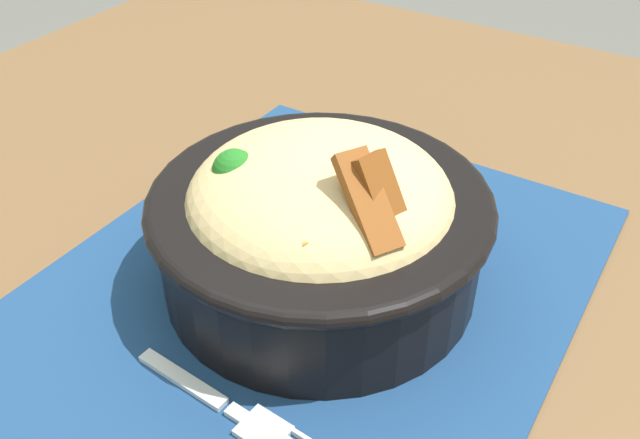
% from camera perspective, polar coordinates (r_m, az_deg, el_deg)
% --- Properties ---
extents(table, '(1.05, 0.98, 0.70)m').
position_cam_1_polar(table, '(0.51, -3.50, -11.34)').
color(table, brown).
rests_on(table, ground_plane).
extents(placemat, '(0.44, 0.33, 0.00)m').
position_cam_1_polar(placemat, '(0.46, -2.39, -7.04)').
color(placemat, navy).
rests_on(placemat, table).
extents(bowl, '(0.22, 0.22, 0.12)m').
position_cam_1_polar(bowl, '(0.44, -0.02, -0.06)').
color(bowl, black).
rests_on(bowl, placemat).
extents(fork, '(0.02, 0.13, 0.00)m').
position_cam_1_polar(fork, '(0.40, -6.95, -15.57)').
color(fork, silver).
rests_on(fork, placemat).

